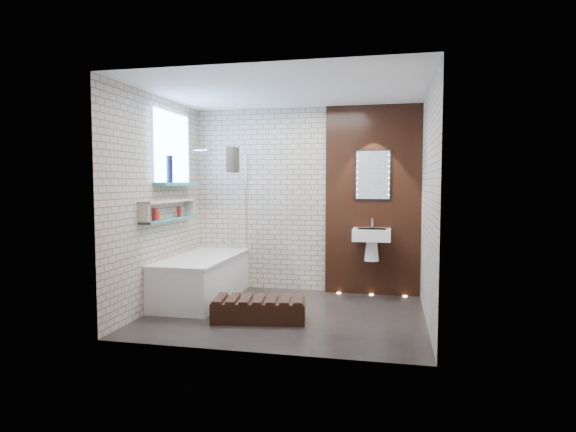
% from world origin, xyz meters
% --- Properties ---
extents(ground, '(3.20, 3.20, 0.00)m').
position_xyz_m(ground, '(0.00, 0.00, 0.00)').
color(ground, black).
rests_on(ground, ground).
extents(room_shell, '(3.24, 3.20, 2.60)m').
position_xyz_m(room_shell, '(0.00, 0.00, 1.30)').
color(room_shell, '#C1A999').
rests_on(room_shell, ground).
extents(walnut_panel, '(1.30, 0.06, 2.60)m').
position_xyz_m(walnut_panel, '(0.95, 1.27, 1.30)').
color(walnut_panel, black).
rests_on(walnut_panel, ground).
extents(clerestory_window, '(0.18, 1.00, 0.94)m').
position_xyz_m(clerestory_window, '(-1.57, 0.35, 1.90)').
color(clerestory_window, '#7FADE0').
rests_on(clerestory_window, room_shell).
extents(display_niche, '(0.14, 1.30, 0.26)m').
position_xyz_m(display_niche, '(-1.53, 0.15, 1.20)').
color(display_niche, teal).
rests_on(display_niche, room_shell).
extents(bathtub, '(0.79, 1.74, 0.70)m').
position_xyz_m(bathtub, '(-1.22, 0.45, 0.29)').
color(bathtub, white).
rests_on(bathtub, ground).
extents(bath_screen, '(0.01, 0.78, 1.40)m').
position_xyz_m(bath_screen, '(-0.87, 0.89, 1.28)').
color(bath_screen, white).
rests_on(bath_screen, bathtub).
extents(towel, '(0.10, 0.26, 0.34)m').
position_xyz_m(towel, '(-0.87, 0.70, 1.85)').
color(towel, black).
rests_on(towel, bath_screen).
extents(shower_head, '(0.18, 0.18, 0.02)m').
position_xyz_m(shower_head, '(-1.30, 0.95, 2.00)').
color(shower_head, silver).
rests_on(shower_head, room_shell).
extents(washbasin, '(0.50, 0.36, 0.58)m').
position_xyz_m(washbasin, '(0.95, 1.07, 0.79)').
color(washbasin, white).
rests_on(washbasin, walnut_panel).
extents(led_mirror, '(0.50, 0.02, 0.70)m').
position_xyz_m(led_mirror, '(0.95, 1.23, 1.65)').
color(led_mirror, black).
rests_on(led_mirror, walnut_panel).
extents(walnut_step, '(1.09, 0.61, 0.23)m').
position_xyz_m(walnut_step, '(-0.23, -0.30, 0.11)').
color(walnut_step, black).
rests_on(walnut_step, ground).
extents(niche_bottles, '(0.06, 0.72, 0.15)m').
position_xyz_m(niche_bottles, '(-1.53, -0.01, 1.17)').
color(niche_bottles, maroon).
rests_on(niche_bottles, display_niche).
extents(sill_vases, '(0.08, 0.08, 0.33)m').
position_xyz_m(sill_vases, '(-1.50, 0.12, 1.72)').
color(sill_vases, '#121633').
rests_on(sill_vases, clerestory_window).
extents(floor_uplights, '(0.96, 0.06, 0.01)m').
position_xyz_m(floor_uplights, '(0.95, 1.20, 0.01)').
color(floor_uplights, '#FFD899').
rests_on(floor_uplights, ground).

